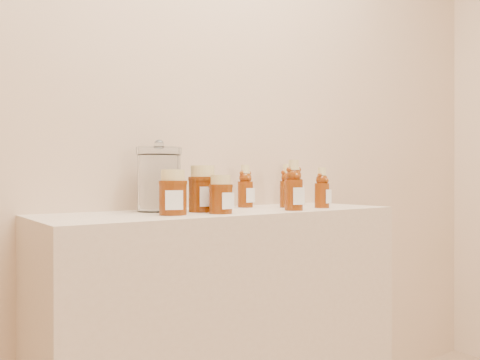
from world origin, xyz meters
TOP-DOWN VIEW (x-y plane):
  - wall_back at (0.00, 1.75)m, footprint 3.50×0.02m
  - display_table at (0.00, 1.55)m, footprint 1.20×0.40m
  - bear_bottle_back_left at (0.15, 1.65)m, footprint 0.06×0.06m
  - bear_bottle_back_mid at (0.27, 1.55)m, footprint 0.07×0.07m
  - bear_bottle_back_right at (0.39, 1.65)m, footprint 0.07×0.07m
  - bear_bottle_front_left at (0.18, 1.43)m, footprint 0.07×0.07m
  - bear_bottle_front_right at (0.35, 1.46)m, footprint 0.07×0.07m
  - honey_jar_left at (-0.23, 1.49)m, footprint 0.11×0.11m
  - honey_jar_back at (-0.10, 1.55)m, footprint 0.11×0.11m
  - honey_jar_front at (-0.09, 1.45)m, footprint 0.08×0.08m
  - glass_canister at (-0.20, 1.64)m, footprint 0.19×0.19m

SIDE VIEW (x-z plane):
  - display_table at x=0.00m, z-range 0.00..0.90m
  - honey_jar_front at x=-0.09m, z-range 0.90..1.02m
  - honey_jar_left at x=-0.23m, z-range 0.90..1.03m
  - honey_jar_back at x=-0.10m, z-range 0.90..1.05m
  - bear_bottle_front_right at x=0.35m, z-range 0.90..1.06m
  - bear_bottle_back_left at x=0.15m, z-range 0.90..1.07m
  - bear_bottle_back_mid at x=0.27m, z-range 0.90..1.08m
  - bear_bottle_front_left at x=0.18m, z-range 0.90..1.09m
  - bear_bottle_back_right at x=0.39m, z-range 0.90..1.09m
  - glass_canister at x=-0.20m, z-range 0.90..1.12m
  - wall_back at x=0.00m, z-range 0.00..2.70m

